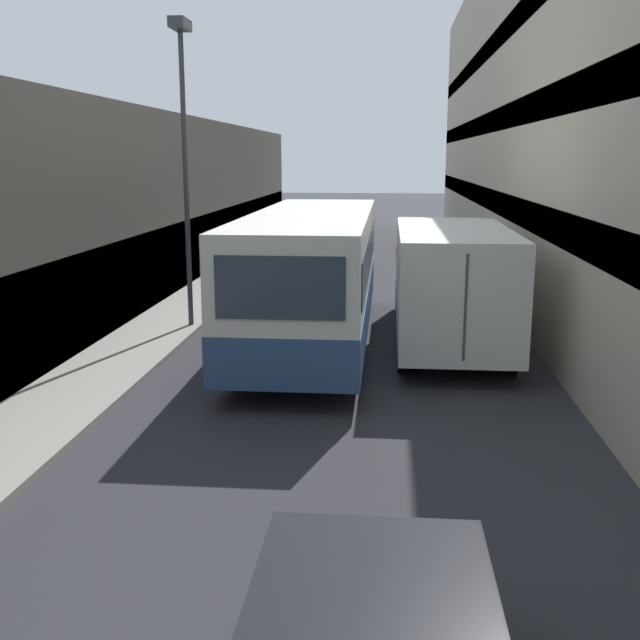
# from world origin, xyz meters

# --- Properties ---
(ground_plane) EXTENTS (150.00, 150.00, 0.00)m
(ground_plane) POSITION_xyz_m (0.00, 15.00, 0.00)
(ground_plane) COLOR #2B2B30
(sidewalk_left) EXTENTS (1.88, 60.00, 0.12)m
(sidewalk_left) POSITION_xyz_m (-4.54, 15.00, 0.06)
(sidewalk_left) COLOR gray
(sidewalk_left) RESTS_ON ground_plane
(building_left_shopfront) EXTENTS (2.40, 60.00, 5.47)m
(building_left_shopfront) POSITION_xyz_m (-6.58, 15.00, 2.48)
(building_left_shopfront) COLOR #423D38
(building_left_shopfront) RESTS_ON ground_plane
(building_right_apartment) EXTENTS (2.40, 60.00, 11.21)m
(building_right_apartment) POSITION_xyz_m (5.35, 15.00, 5.58)
(building_right_apartment) COLOR #B7AD93
(building_right_apartment) RESTS_ON ground_plane
(bus) EXTENTS (2.57, 10.20, 2.96)m
(bus) POSITION_xyz_m (-0.74, 16.47, 1.57)
(bus) COLOR silver
(bus) RESTS_ON ground_plane
(box_truck) EXTENTS (2.32, 7.77, 2.68)m
(box_truck) POSITION_xyz_m (2.32, 16.83, 1.50)
(box_truck) COLOR silver
(box_truck) RESTS_ON ground_plane
(street_lamp) EXTENTS (0.36, 0.80, 7.09)m
(street_lamp) POSITION_xyz_m (-3.85, 17.51, 5.00)
(street_lamp) COLOR #38383D
(street_lamp) RESTS_ON sidewalk_left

